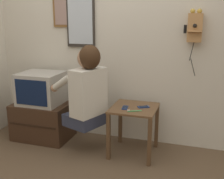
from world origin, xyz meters
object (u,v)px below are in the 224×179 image
(framed_picture, at_px, (67,10))
(cell_phone_held, at_px, (125,108))
(television, at_px, (41,88))
(person, at_px, (87,88))
(cell_phone_spare, at_px, (143,107))
(toothbrush, at_px, (133,111))
(wall_phone_antique, at_px, (195,27))
(wall_mirror, at_px, (80,15))

(framed_picture, height_order, cell_phone_held, framed_picture)
(television, bearing_deg, person, -15.38)
(cell_phone_spare, bearing_deg, television, -122.50)
(toothbrush, bearing_deg, framed_picture, 35.64)
(cell_phone_spare, bearing_deg, person, -106.53)
(framed_picture, distance_m, toothbrush, 1.54)
(cell_phone_spare, bearing_deg, framed_picture, -138.46)
(wall_phone_antique, bearing_deg, toothbrush, -139.90)
(television, xyz_separation_m, wall_mirror, (0.43, 0.30, 0.89))
(cell_phone_held, bearing_deg, television, 166.98)
(wall_mirror, bearing_deg, wall_phone_antique, -1.75)
(wall_mirror, relative_size, cell_phone_spare, 5.66)
(toothbrush, bearing_deg, television, 53.29)
(television, xyz_separation_m, toothbrush, (1.25, -0.21, -0.10))
(cell_phone_held, height_order, toothbrush, toothbrush)
(person, bearing_deg, toothbrush, -70.62)
(framed_picture, bearing_deg, person, -47.49)
(wall_phone_antique, bearing_deg, person, -157.61)
(wall_mirror, distance_m, cell_phone_held, 1.29)
(wall_mirror, xyz_separation_m, cell_phone_spare, (0.89, -0.34, -0.99))
(wall_mirror, bearing_deg, person, -60.88)
(framed_picture, xyz_separation_m, cell_phone_held, (0.88, -0.43, -1.06))
(framed_picture, xyz_separation_m, cell_phone_spare, (1.07, -0.34, -1.06))
(person, distance_m, wall_mirror, 0.97)
(television, bearing_deg, wall_phone_antique, 8.08)
(cell_phone_spare, xyz_separation_m, toothbrush, (-0.07, -0.17, 0.00))
(person, height_order, television, person)
(wall_phone_antique, relative_size, wall_mirror, 0.94)
(wall_mirror, height_order, cell_phone_held, wall_mirror)
(person, bearing_deg, wall_mirror, 50.27)
(framed_picture, bearing_deg, cell_phone_held, -26.03)
(person, relative_size, toothbrush, 6.35)
(cell_phone_held, xyz_separation_m, toothbrush, (0.11, -0.08, 0.00))
(wall_phone_antique, xyz_separation_m, cell_phone_held, (-0.67, -0.38, -0.87))
(person, xyz_separation_m, television, (-0.71, 0.19, -0.11))
(wall_phone_antique, bearing_deg, cell_phone_held, -150.16)
(television, bearing_deg, cell_phone_spare, -1.65)
(person, bearing_deg, framed_picture, 63.67)
(wall_phone_antique, bearing_deg, wall_mirror, 178.25)
(person, bearing_deg, cell_phone_spare, -54.52)
(cell_phone_held, relative_size, cell_phone_spare, 0.95)
(person, xyz_separation_m, wall_mirror, (-0.27, 0.49, 0.78))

